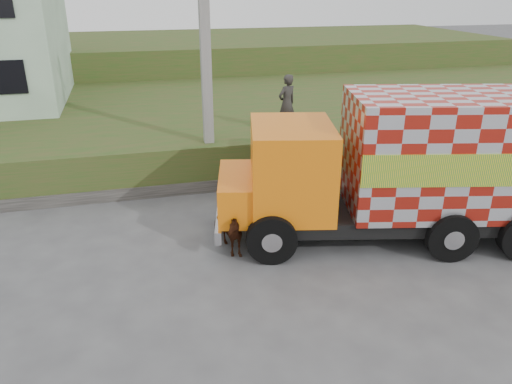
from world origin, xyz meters
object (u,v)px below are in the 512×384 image
object	(u,v)px
utility_pole	(206,60)
cargo_truck	(404,167)
pedestrian	(287,103)
cow	(225,230)

from	to	relation	value
utility_pole	cargo_truck	bearing A→B (deg)	-48.21
utility_pole	pedestrian	bearing A→B (deg)	11.65
cargo_truck	cow	world-z (taller)	cargo_truck
utility_pole	pedestrian	xyz separation A→B (m)	(2.78, 0.57, -1.60)
cow	pedestrian	bearing A→B (deg)	36.69
cargo_truck	cow	xyz separation A→B (m)	(-4.59, 0.25, -1.35)
cargo_truck	pedestrian	size ratio (longest dim) A/B	4.55
cow	cargo_truck	bearing A→B (deg)	-24.51
pedestrian	cow	bearing A→B (deg)	33.38
utility_pole	cow	distance (m)	5.69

